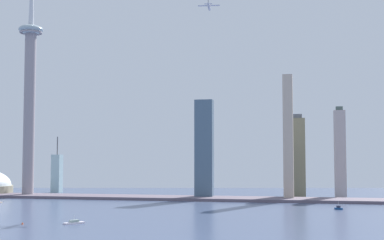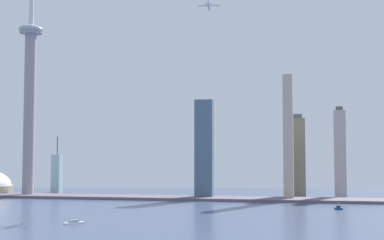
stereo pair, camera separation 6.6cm
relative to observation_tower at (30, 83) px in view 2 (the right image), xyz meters
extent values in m
cube|color=slate|center=(299.14, -4.93, -159.52)|extent=(943.40, 57.13, 3.63)
cylinder|color=gray|center=(0.00, 0.00, -41.46)|extent=(15.98, 15.98, 239.74)
ellipsoid|color=#9CB0B8|center=(0.00, 0.00, 78.41)|extent=(34.96, 34.96, 12.82)
torus|color=gray|center=(0.00, 0.00, 73.92)|extent=(32.28, 32.28, 2.56)
cube|color=#B5A8A6|center=(432.65, 67.52, -101.17)|extent=(15.33, 18.42, 120.33)
cube|color=#4F6059|center=(432.65, 67.52, -38.26)|extent=(9.20, 11.05, 5.49)
cube|color=#92B1B8|center=(-1.49, 95.05, -131.41)|extent=(14.20, 14.56, 59.85)
cylinder|color=#4C4C51|center=(-1.49, 95.05, -87.26)|extent=(1.60, 1.60, 28.45)
cube|color=#7B7658|center=(375.79, 61.87, -106.30)|extent=(20.18, 15.79, 110.05)
cube|color=#595E65|center=(375.79, 61.87, -48.43)|extent=(12.11, 9.47, 5.70)
cube|color=#486076|center=(252.86, 8.18, -94.86)|extent=(24.18, 14.90, 132.94)
cube|color=#C4AF9C|center=(364.34, 8.99, -79.55)|extent=(12.80, 17.56, 163.56)
cube|color=white|center=(197.12, -284.76, -160.66)|extent=(14.98, 17.39, 1.35)
cube|color=#8EA49C|center=(197.12, -284.76, -159.03)|extent=(7.65, 8.46, 1.90)
cylinder|color=silver|center=(197.12, -284.76, -156.27)|extent=(0.24, 0.24, 3.62)
cube|color=navy|center=(420.19, -109.73, -160.33)|extent=(8.74, 6.72, 2.00)
cube|color=#262B41|center=(420.19, -109.73, -158.21)|extent=(4.18, 3.49, 2.24)
cylinder|color=silver|center=(420.19, -109.73, -154.64)|extent=(0.24, 0.24, 4.91)
cone|color=#E54C19|center=(156.62, -296.83, -160.48)|extent=(1.95, 1.95, 1.70)
cylinder|color=#AFB2C9|center=(268.88, -43.45, 84.84)|extent=(5.83, 26.93, 3.05)
sphere|color=#AFB2C9|center=(267.48, -30.15, 84.84)|extent=(3.05, 3.05, 3.05)
cube|color=#AFB2C9|center=(268.88, -43.45, 86.21)|extent=(27.88, 6.42, 0.50)
cube|color=#AFB2C9|center=(270.05, -54.63, 85.30)|extent=(9.89, 3.49, 0.40)
cube|color=#2D333D|center=(270.05, -54.63, 88.86)|extent=(0.76, 2.53, 5.00)
camera|label=1|loc=(388.87, -717.94, -106.00)|focal=51.45mm
camera|label=2|loc=(388.93, -717.93, -106.00)|focal=51.45mm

